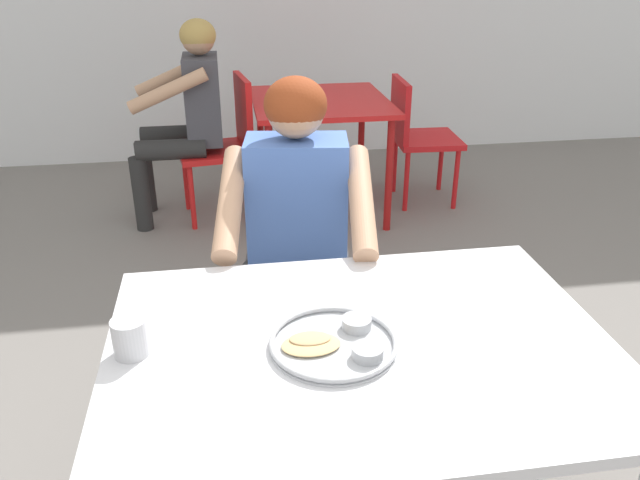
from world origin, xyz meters
The scene contains 9 objects.
table_foreground centered at (0.00, -0.03, 0.67)m, with size 1.18×0.86×0.74m.
thali_tray centered at (-0.06, -0.04, 0.76)m, with size 0.30×0.30×0.03m.
drinking_cup centered at (-0.52, 0.00, 0.79)m, with size 0.08×0.08×0.09m.
chair_foreground centered at (-0.04, 0.90, 0.51)m, with size 0.46×0.48×0.87m.
diner_foreground centered at (-0.06, 0.68, 0.72)m, with size 0.54×0.59×1.20m.
table_background_red centered at (0.30, 2.53, 0.63)m, with size 0.82×0.89×0.72m.
chair_red_left centered at (-0.27, 2.54, 0.49)m, with size 0.48×0.47×0.86m.
chair_red_right centered at (0.93, 2.59, 0.47)m, with size 0.43×0.44×0.81m.
patron_background centered at (-0.49, 2.53, 0.71)m, with size 0.55×0.49×1.19m.
Camera 1 is at (-0.28, -1.23, 1.59)m, focal length 35.36 mm.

